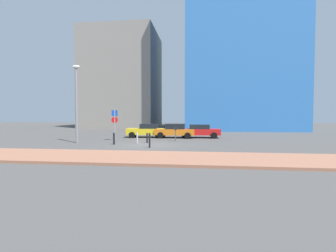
% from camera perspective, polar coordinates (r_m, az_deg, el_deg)
% --- Properties ---
extents(ground_plane, '(120.00, 120.00, 0.00)m').
position_cam_1_polar(ground_plane, '(20.22, -4.47, -4.30)').
color(ground_plane, '#4C4947').
extents(sidewalk_brick, '(40.00, 4.20, 0.14)m').
position_cam_1_polar(sidewalk_brick, '(14.10, -9.66, -6.99)').
color(sidewalk_brick, '#9E664C').
rests_on(sidewalk_brick, ground).
extents(parked_car_yellow, '(4.14, 2.18, 1.45)m').
position_cam_1_polar(parked_car_yellow, '(26.90, -4.89, -1.01)').
color(parked_car_yellow, gold).
rests_on(parked_car_yellow, ground).
extents(parked_car_orange, '(4.14, 1.95, 1.49)m').
position_cam_1_polar(parked_car_orange, '(26.26, 1.61, -1.05)').
color(parked_car_orange, orange).
rests_on(parked_car_orange, ground).
extents(parked_car_red, '(4.41, 2.00, 1.40)m').
position_cam_1_polar(parked_car_red, '(26.56, 7.11, -1.10)').
color(parked_car_red, red).
rests_on(parked_car_red, ground).
extents(parking_sign_post, '(0.59, 0.15, 2.88)m').
position_cam_1_polar(parking_sign_post, '(23.91, -12.06, 1.05)').
color(parking_sign_post, gray).
rests_on(parking_sign_post, ground).
extents(parking_meter, '(0.18, 0.14, 1.32)m').
position_cam_1_polar(parking_meter, '(22.73, 1.71, -1.36)').
color(parking_meter, '#4C4C51').
rests_on(parking_meter, ground).
extents(street_lamp, '(0.70, 0.36, 6.66)m').
position_cam_1_polar(street_lamp, '(22.96, -20.15, 6.22)').
color(street_lamp, gray).
rests_on(street_lamp, ground).
extents(traffic_bollard_near, '(0.13, 0.13, 1.07)m').
position_cam_1_polar(traffic_bollard_near, '(18.41, -4.22, -3.29)').
color(traffic_bollard_near, black).
rests_on(traffic_bollard_near, ground).
extents(traffic_bollard_mid, '(0.12, 0.12, 0.94)m').
position_cam_1_polar(traffic_bollard_mid, '(21.34, -7.04, -2.69)').
color(traffic_bollard_mid, '#B7B7BC').
rests_on(traffic_bollard_mid, ground).
extents(traffic_bollard_far, '(0.14, 0.14, 0.86)m').
position_cam_1_polar(traffic_bollard_far, '(21.56, -4.77, -2.73)').
color(traffic_bollard_far, black).
rests_on(traffic_bollard_far, ground).
extents(traffic_bollard_edge, '(0.15, 0.15, 0.93)m').
position_cam_1_polar(traffic_bollard_edge, '(20.83, -12.20, -2.86)').
color(traffic_bollard_edge, black).
rests_on(traffic_bollard_edge, ground).
extents(building_colorful_midrise, '(17.58, 16.06, 31.73)m').
position_cam_1_polar(building_colorful_midrise, '(46.91, 15.89, 19.09)').
color(building_colorful_midrise, '#3372BF').
rests_on(building_colorful_midrise, ground).
extents(building_under_construction, '(13.97, 13.30, 18.93)m').
position_cam_1_polar(building_under_construction, '(52.47, -10.22, 10.19)').
color(building_under_construction, gray).
rests_on(building_under_construction, ground).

